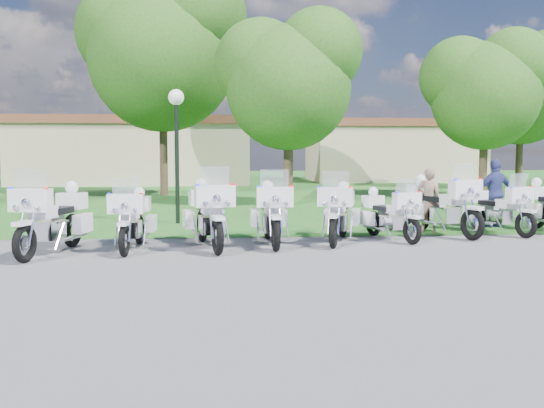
{
  "coord_description": "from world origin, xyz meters",
  "views": [
    {
      "loc": [
        -0.37,
        -11.07,
        2.03
      ],
      "look_at": [
        0.56,
        1.2,
        0.95
      ],
      "focal_mm": 40.0,
      "sensor_mm": 36.0,
      "label": 1
    }
  ],
  "objects": [
    {
      "name": "ground",
      "position": [
        0.0,
        0.0,
        0.0
      ],
      "size": [
        100.0,
        100.0,
        0.0
      ],
      "primitive_type": "plane",
      "color": "#5E5E63",
      "rests_on": "ground"
    },
    {
      "name": "grass_lawn",
      "position": [
        0.0,
        27.0,
        0.0
      ],
      "size": [
        100.0,
        48.0,
        0.01
      ],
      "primitive_type": "cube",
      "color": "#23641F",
      "rests_on": "ground"
    },
    {
      "name": "motorcycle_0",
      "position": [
        -3.79,
        1.15,
        0.71
      ],
      "size": [
        1.19,
        2.51,
        1.71
      ],
      "rotation": [
        0.0,
        0.0,
        2.92
      ],
      "color": "black",
      "rests_on": "ground"
    },
    {
      "name": "motorcycle_1",
      "position": [
        -2.29,
        1.55,
        0.64
      ],
      "size": [
        0.78,
        2.27,
        1.52
      ],
      "rotation": [
        0.0,
        0.0,
        3.1
      ],
      "color": "black",
      "rests_on": "ground"
    },
    {
      "name": "motorcycle_2",
      "position": [
        -0.76,
        1.7,
        0.72
      ],
      "size": [
        1.17,
        2.55,
        1.73
      ],
      "rotation": [
        0.0,
        0.0,
        3.35
      ],
      "color": "black",
      "rests_on": "ground"
    },
    {
      "name": "motorcycle_3",
      "position": [
        0.6,
        2.03,
        0.69
      ],
      "size": [
        0.83,
        2.47,
        1.66
      ],
      "rotation": [
        0.0,
        0.0,
        3.17
      ],
      "color": "black",
      "rests_on": "ground"
    },
    {
      "name": "motorcycle_4",
      "position": [
        2.16,
        2.26,
        0.67
      ],
      "size": [
        1.24,
        2.32,
        1.61
      ],
      "rotation": [
        0.0,
        0.0,
        2.83
      ],
      "color": "black",
      "rests_on": "ground"
    },
    {
      "name": "motorcycle_5",
      "position": [
        3.36,
        2.54,
        0.6
      ],
      "size": [
        1.14,
        2.05,
        1.43
      ],
      "rotation": [
        0.0,
        0.0,
        3.48
      ],
      "color": "black",
      "rests_on": "ground"
    },
    {
      "name": "motorcycle_6",
      "position": [
        4.84,
        3.23,
        0.73
      ],
      "size": [
        1.41,
        2.5,
        1.75
      ],
      "rotation": [
        0.0,
        0.0,
        3.49
      ],
      "color": "black",
      "rests_on": "ground"
    },
    {
      "name": "motorcycle_7",
      "position": [
        6.28,
        3.34,
        0.63
      ],
      "size": [
        1.21,
        2.15,
        1.51
      ],
      "rotation": [
        0.0,
        0.0,
        3.49
      ],
      "color": "black",
      "rests_on": "ground"
    },
    {
      "name": "lamp_post",
      "position": [
        -1.73,
        5.96,
        2.85
      ],
      "size": [
        0.44,
        0.44,
        3.73
      ],
      "color": "black",
      "rests_on": "ground"
    },
    {
      "name": "tree_1",
      "position": [
        -3.26,
        16.94,
        6.81
      ],
      "size": [
        7.72,
        6.59,
        10.29
      ],
      "color": "#38281C",
      "rests_on": "ground"
    },
    {
      "name": "tree_2",
      "position": [
        1.94,
        11.79,
        4.84
      ],
      "size": [
        5.49,
        4.68,
        7.32
      ],
      "color": "#38281C",
      "rests_on": "ground"
    },
    {
      "name": "tree_3",
      "position": [
        11.03,
        15.21,
        4.89
      ],
      "size": [
        5.55,
        4.74,
        7.4
      ],
      "color": "#38281C",
      "rests_on": "ground"
    },
    {
      "name": "tree_4",
      "position": [
        15.5,
        20.88,
        5.61
      ],
      "size": [
        6.36,
        5.42,
        8.48
      ],
      "color": "#38281C",
      "rests_on": "ground"
    },
    {
      "name": "building_west",
      "position": [
        -6.0,
        28.0,
        2.07
      ],
      "size": [
        14.56,
        8.32,
        4.1
      ],
      "color": "tan",
      "rests_on": "ground"
    },
    {
      "name": "building_east",
      "position": [
        11.0,
        30.0,
        2.07
      ],
      "size": [
        11.44,
        7.28,
        4.1
      ],
      "color": "tan",
      "rests_on": "ground"
    },
    {
      "name": "bystander_a",
      "position": [
        4.65,
        3.56,
        0.81
      ],
      "size": [
        0.7,
        0.62,
        1.61
      ],
      "primitive_type": "imported",
      "rotation": [
        0.0,
        0.0,
        2.63
      ],
      "color": "#8A6D5D",
      "rests_on": "ground"
    },
    {
      "name": "bystander_c",
      "position": [
        6.75,
        4.44,
        0.9
      ],
      "size": [
        1.12,
        0.62,
        1.8
      ],
      "primitive_type": "imported",
      "rotation": [
        0.0,
        0.0,
        3.31
      ],
      "color": "navy",
      "rests_on": "ground"
    }
  ]
}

